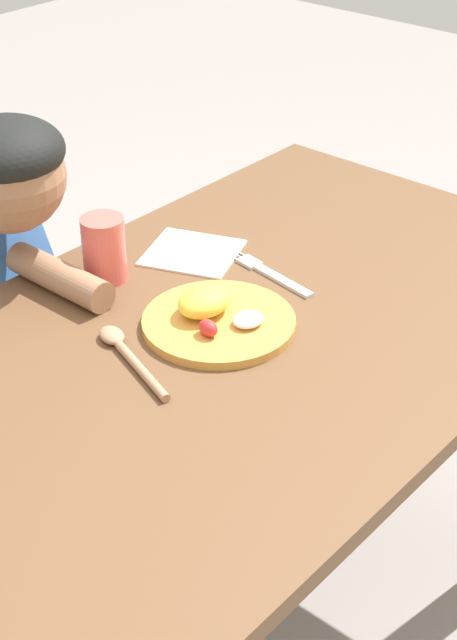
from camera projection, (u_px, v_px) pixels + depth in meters
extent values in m
cube|color=brown|center=(220.00, 348.00, 1.47)|extent=(1.37, 0.77, 0.03)
cube|color=brown|center=(295.00, 321.00, 2.22)|extent=(0.07, 0.07, 0.71)
cylinder|color=gold|center=(219.00, 323.00, 1.49)|extent=(0.24, 0.24, 0.01)
ellipsoid|color=yellow|center=(204.00, 301.00, 1.49)|extent=(0.09, 0.07, 0.04)
ellipsoid|color=red|center=(208.00, 328.00, 1.44)|extent=(0.03, 0.04, 0.03)
ellipsoid|color=silver|center=(248.00, 319.00, 1.47)|extent=(0.05, 0.04, 0.02)
cube|color=silver|center=(283.00, 281.00, 1.61)|extent=(0.04, 0.13, 0.01)
cube|color=silver|center=(249.00, 262.00, 1.66)|extent=(0.03, 0.04, 0.01)
cylinder|color=silver|center=(239.00, 252.00, 1.69)|extent=(0.01, 0.04, 0.00)
cylinder|color=silver|center=(235.00, 254.00, 1.68)|extent=(0.01, 0.04, 0.00)
cylinder|color=silver|center=(231.00, 256.00, 1.68)|extent=(0.01, 0.04, 0.00)
cylinder|color=tan|center=(142.00, 371.00, 1.38)|extent=(0.06, 0.15, 0.01)
ellipsoid|color=tan|center=(112.00, 335.00, 1.46)|extent=(0.05, 0.06, 0.02)
cylinder|color=#E85F56|center=(104.00, 249.00, 1.59)|extent=(0.07, 0.07, 0.11)
cube|color=#4D3F5A|center=(5.00, 454.00, 1.97)|extent=(0.18, 0.14, 0.53)
cube|color=#3F72BF|center=(0.00, 289.00, 1.71)|extent=(0.18, 0.24, 0.35)
sphere|color=#9E7051|center=(8.00, 175.00, 1.55)|extent=(0.19, 0.19, 0.19)
ellipsoid|color=black|center=(5.00, 150.00, 1.53)|extent=(0.19, 0.19, 0.10)
cylinder|color=#9E7051|center=(59.00, 277.00, 1.57)|extent=(0.05, 0.21, 0.05)
cube|color=white|center=(192.00, 253.00, 1.69)|extent=(0.19, 0.20, 0.00)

